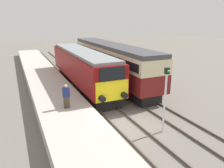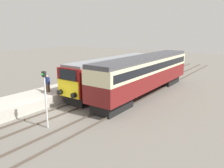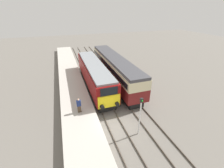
% 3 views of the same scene
% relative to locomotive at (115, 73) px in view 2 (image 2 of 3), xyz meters
% --- Properties ---
extents(ground_plane, '(120.00, 120.00, 0.00)m').
position_rel_locomotive_xyz_m(ground_plane, '(0.00, -8.88, -2.07)').
color(ground_plane, slate).
extents(platform_left, '(3.50, 50.00, 0.89)m').
position_rel_locomotive_xyz_m(platform_left, '(-3.30, -0.88, -1.62)').
color(platform_left, '#B7B2A8').
rests_on(platform_left, ground_plane).
extents(rails_near_track, '(1.51, 60.00, 0.14)m').
position_rel_locomotive_xyz_m(rails_near_track, '(0.00, -3.88, -2.00)').
color(rails_near_track, '#4C4238').
rests_on(rails_near_track, ground_plane).
extents(rails_far_track, '(1.50, 60.00, 0.14)m').
position_rel_locomotive_xyz_m(rails_far_track, '(3.40, -3.88, -2.00)').
color(rails_far_track, '#4C4238').
rests_on(rails_far_track, ground_plane).
extents(locomotive, '(2.70, 14.31, 3.69)m').
position_rel_locomotive_xyz_m(locomotive, '(0.00, 0.00, 0.00)').
color(locomotive, black).
rests_on(locomotive, ground_plane).
extents(passenger_carriage, '(2.75, 16.39, 4.06)m').
position_rel_locomotive_xyz_m(passenger_carriage, '(3.40, 0.81, 0.38)').
color(passenger_carriage, black).
rests_on(passenger_carriage, ground_plane).
extents(person_on_platform, '(0.44, 0.26, 1.61)m').
position_rel_locomotive_xyz_m(person_on_platform, '(-3.16, -6.60, -0.38)').
color(person_on_platform, '#473828').
rests_on(person_on_platform, platform_left).
extents(signal_post, '(0.24, 0.28, 3.96)m').
position_rel_locomotive_xyz_m(signal_post, '(1.70, -10.58, 0.28)').
color(signal_post, silver).
rests_on(signal_post, ground_plane).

